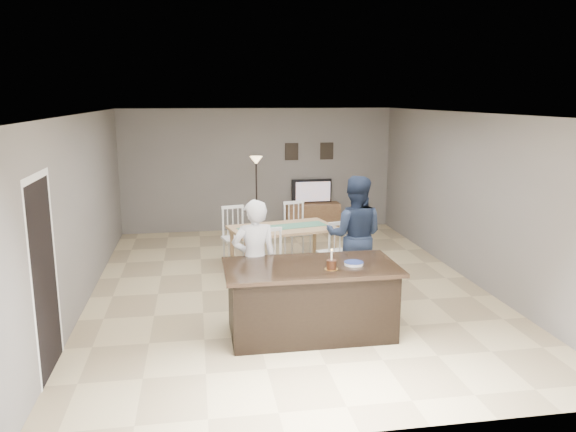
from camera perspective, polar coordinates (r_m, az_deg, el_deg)
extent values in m
plane|color=tan|center=(8.94, -0.07, -7.20)|extent=(8.00, 8.00, 0.00)
plane|color=slate|center=(12.50, -3.05, 4.69)|extent=(6.00, 0.00, 6.00)
plane|color=slate|center=(4.81, 7.74, -7.43)|extent=(6.00, 0.00, 6.00)
plane|color=slate|center=(8.63, -20.13, 0.65)|extent=(0.00, 8.00, 8.00)
plane|color=slate|center=(9.54, 18.03, 1.82)|extent=(0.00, 8.00, 8.00)
plane|color=white|center=(8.44, -0.07, 10.38)|extent=(8.00, 8.00, 0.00)
cube|color=black|center=(7.13, 2.30, -8.67)|extent=(2.00, 1.00, 0.85)
cube|color=black|center=(6.98, 2.33, -5.21)|extent=(2.15, 1.10, 0.05)
cube|color=brown|center=(12.64, 2.53, -0.05)|extent=(1.20, 0.40, 0.60)
imported|color=black|center=(12.61, 2.49, 2.52)|extent=(0.91, 0.12, 0.53)
plane|color=orange|center=(12.53, 2.56, 2.49)|extent=(0.78, 0.00, 0.78)
cube|color=black|center=(12.54, 0.37, 6.57)|extent=(0.30, 0.02, 0.38)
cube|color=black|center=(12.70, 3.96, 6.61)|extent=(0.30, 0.02, 0.38)
plane|color=black|center=(6.52, -23.48, -5.88)|extent=(0.00, 2.10, 2.10)
plane|color=white|center=(6.29, -24.27, 3.63)|extent=(0.00, 1.02, 1.02)
imported|color=silver|center=(7.42, -3.41, -4.58)|extent=(0.63, 0.45, 1.65)
imported|color=#182136|center=(8.46, 6.79, -1.99)|extent=(1.06, 0.94, 1.81)
cylinder|color=gold|center=(6.83, 4.43, -5.39)|extent=(0.16, 0.16, 0.00)
cylinder|color=#381A0F|center=(6.82, 4.43, -4.93)|extent=(0.12, 0.12, 0.11)
cylinder|color=white|center=(6.78, 4.45, -4.01)|extent=(0.02, 0.02, 0.12)
sphere|color=#FFBF4C|center=(6.77, 4.46, -3.44)|extent=(0.02, 0.02, 0.02)
cylinder|color=white|center=(7.03, 6.69, -4.91)|extent=(0.23, 0.23, 0.01)
cylinder|color=white|center=(7.02, 6.70, -4.82)|extent=(0.23, 0.23, 0.01)
cylinder|color=white|center=(7.02, 6.70, -4.73)|extent=(0.23, 0.23, 0.01)
cylinder|color=navy|center=(7.02, 6.70, -4.67)|extent=(0.24, 0.24, 0.00)
cube|color=#A07C56|center=(9.39, -0.54, -1.26)|extent=(1.89, 1.32, 0.04)
cylinder|color=#A07C56|center=(8.89, -4.25, -4.76)|extent=(0.06, 0.06, 0.76)
cylinder|color=#A07C56|center=(10.14, 2.72, -2.62)|extent=(0.06, 0.06, 0.76)
cube|color=#467E5E|center=(9.39, -0.54, -1.10)|extent=(1.55, 0.69, 0.01)
cube|color=silver|center=(8.59, -2.38, -4.62)|extent=(0.53, 0.52, 0.04)
cylinder|color=silver|center=(8.46, -3.14, -6.70)|extent=(0.03, 0.03, 0.46)
cylinder|color=silver|center=(8.88, -1.62, -5.76)|extent=(0.03, 0.03, 0.46)
cube|color=silver|center=(8.28, -1.96, -1.42)|extent=(0.41, 0.12, 0.05)
cube|color=silver|center=(9.04, 4.71, -3.81)|extent=(0.53, 0.52, 0.04)
cylinder|color=silver|center=(8.89, 4.12, -5.78)|extent=(0.03, 0.03, 0.46)
cylinder|color=silver|center=(9.33, 5.22, -4.91)|extent=(0.03, 0.03, 0.46)
cube|color=silver|center=(8.74, 5.34, -0.74)|extent=(0.41, 0.12, 0.05)
cube|color=silver|center=(9.97, -5.28, -2.31)|extent=(0.53, 0.52, 0.04)
cylinder|color=silver|center=(10.24, -4.55, -3.36)|extent=(0.03, 0.03, 0.46)
cylinder|color=silver|center=(9.83, -5.98, -4.06)|extent=(0.03, 0.03, 0.46)
cube|color=silver|center=(10.03, -5.66, 0.92)|extent=(0.41, 0.12, 0.05)
cube|color=silver|center=(10.36, 0.99, -1.71)|extent=(0.53, 0.52, 0.04)
cylinder|color=silver|center=(10.64, 1.53, -2.74)|extent=(0.03, 0.03, 0.46)
cylinder|color=silver|center=(10.20, 0.41, -3.40)|extent=(0.03, 0.03, 0.46)
cube|color=silver|center=(10.42, 0.59, 1.39)|extent=(0.41, 0.12, 0.05)
cylinder|color=black|center=(11.92, -3.16, -2.22)|extent=(0.26, 0.26, 0.03)
cylinder|color=black|center=(11.74, -3.21, 1.59)|extent=(0.03, 0.03, 1.60)
cone|color=#FFD18C|center=(11.62, -3.26, 5.66)|extent=(0.26, 0.26, 0.17)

